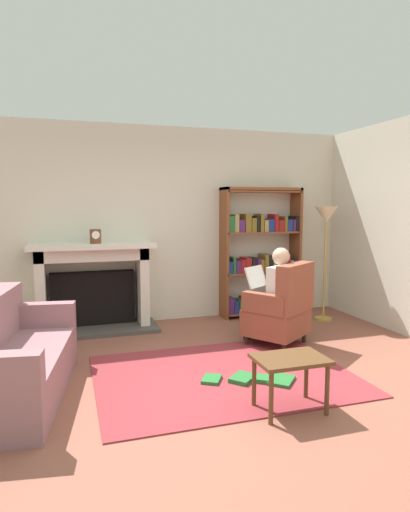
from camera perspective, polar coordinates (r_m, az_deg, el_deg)
name	(u,v)px	position (r m, az deg, el deg)	size (l,w,h in m)	color
ground	(235,388)	(4.07, 3.93, -16.82)	(14.00, 14.00, 0.00)	brown
back_wall	(169,225)	(6.18, -4.68, 4.10)	(5.60, 0.10, 2.70)	beige
side_wall_right	(389,226)	(6.21, 22.93, 3.61)	(0.10, 5.20, 2.70)	beige
area_rug	(223,375)	(4.33, 2.43, -15.27)	(2.40, 1.80, 0.01)	maroon
fireplace	(93,284)	(5.87, -14.40, -3.60)	(1.60, 0.64, 1.14)	#4C4742
mantel_clock	(95,236)	(5.69, -14.12, 2.51)	(0.14, 0.14, 0.18)	brown
bookshelf	(260,256)	(6.44, 7.26, 0.00)	(1.18, 0.32, 1.88)	brown
armchair_reading	(281,309)	(5.16, 9.93, -6.86)	(0.88, 0.87, 0.97)	#331E14
seated_reader	(273,291)	(5.17, 8.82, -4.58)	(0.55, 0.59, 1.14)	white
sofa_floral	(12,361)	(4.10, -23.87, -12.42)	(0.97, 1.79, 0.85)	gray
side_table	(290,366)	(3.59, 11.08, -13.88)	(0.56, 0.39, 0.44)	brown
scattered_books	(252,379)	(4.19, 6.19, -15.69)	(0.89, 0.52, 0.04)	#267233
floor_lamp	(326,225)	(6.31, 15.55, 3.98)	(0.32, 0.32, 1.60)	#B7933F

